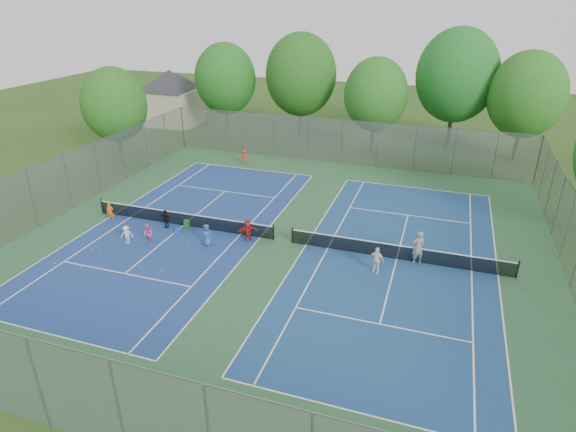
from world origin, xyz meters
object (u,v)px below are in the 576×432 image
object	(u,v)px
net_right	(397,252)
ball_hopper	(187,224)
net_left	(183,219)
instructor	(418,247)
ball_crate	(178,231)

from	to	relation	value
net_right	ball_hopper	bearing A→B (deg)	-179.05
net_left	net_right	size ratio (longest dim) A/B	1.00
ball_hopper	instructor	size ratio (longest dim) A/B	0.29
net_right	instructor	world-z (taller)	instructor
ball_crate	ball_hopper	xyz separation A→B (m)	(0.18, 0.84, 0.15)
net_left	net_right	bearing A→B (deg)	0.00
net_left	instructor	bearing A→B (deg)	-0.22
net_right	ball_crate	size ratio (longest dim) A/B	39.70
net_left	ball_hopper	xyz separation A→B (m)	(0.40, -0.23, -0.17)
net_left	net_right	distance (m)	14.00
instructor	net_left	bearing A→B (deg)	-29.73
net_right	instructor	size ratio (longest dim) A/B	6.42
ball_hopper	net_right	bearing A→B (deg)	0.95
net_left	instructor	size ratio (longest dim) A/B	6.42
ball_hopper	instructor	bearing A→B (deg)	0.66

